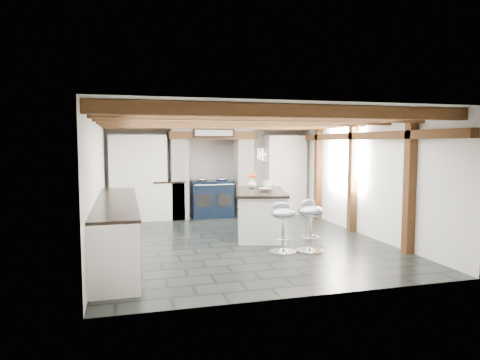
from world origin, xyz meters
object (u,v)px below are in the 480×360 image
object	(u,v)px
bar_stool_near	(310,220)
bar_stool_far	(283,222)
kitchen_island	(260,212)
range_cooker	(212,198)

from	to	relation	value
bar_stool_near	bar_stool_far	distance (m)	0.46
kitchen_island	bar_stool_near	world-z (taller)	kitchen_island
range_cooker	kitchen_island	bearing A→B (deg)	-77.76
range_cooker	bar_stool_far	bearing A→B (deg)	-83.06
range_cooker	kitchen_island	world-z (taller)	kitchen_island
bar_stool_far	range_cooker	bearing A→B (deg)	112.83
range_cooker	bar_stool_far	distance (m)	3.72
range_cooker	bar_stool_near	world-z (taller)	range_cooker
range_cooker	bar_stool_near	distance (m)	3.86
kitchen_island	bar_stool_far	world-z (taller)	kitchen_island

